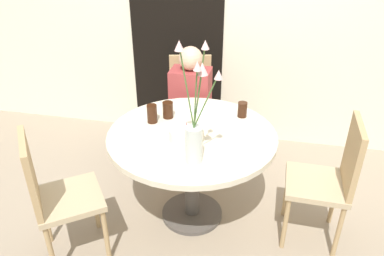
% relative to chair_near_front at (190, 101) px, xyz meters
% --- Properties ---
extents(ground_plane, '(16.00, 16.00, 0.00)m').
position_rel_chair_near_front_xyz_m(ground_plane, '(0.21, -0.91, -0.54)').
color(ground_plane, gray).
extents(wall_back, '(8.00, 0.05, 2.60)m').
position_rel_chair_near_front_xyz_m(wall_back, '(0.21, 0.40, 0.76)').
color(wall_back, beige).
rests_on(wall_back, ground_plane).
extents(doorway_panel, '(0.90, 0.01, 2.05)m').
position_rel_chair_near_front_xyz_m(doorway_panel, '(-0.21, 0.37, 0.49)').
color(doorway_panel, black).
rests_on(doorway_panel, ground_plane).
extents(dining_table, '(1.16, 1.16, 0.73)m').
position_rel_chair_near_front_xyz_m(dining_table, '(0.21, -0.91, 0.07)').
color(dining_table, beige).
rests_on(dining_table, ground_plane).
extents(chair_near_front, '(0.48, 0.48, 0.94)m').
position_rel_chair_near_front_xyz_m(chair_near_front, '(0.00, 0.00, 0.00)').
color(chair_near_front, tan).
rests_on(chair_near_front, ground_plane).
extents(chair_far_back, '(0.56, 0.56, 0.94)m').
position_rel_chair_near_front_xyz_m(chair_far_back, '(-0.55, -1.47, 0.00)').
color(chair_far_back, tan).
rests_on(chair_far_back, ground_plane).
extents(chair_left_flank, '(0.41, 0.41, 0.94)m').
position_rel_chair_near_front_xyz_m(chair_left_flank, '(1.15, -0.94, 0.00)').
color(chair_left_flank, tan).
rests_on(chair_left_flank, ground_plane).
extents(birthday_cake, '(0.23, 0.23, 0.13)m').
position_rel_chair_near_front_xyz_m(birthday_cake, '(0.19, -1.00, 0.24)').
color(birthday_cake, white).
rests_on(birthday_cake, dining_table).
extents(flower_vase, '(0.24, 0.21, 0.77)m').
position_rel_chair_near_front_xyz_m(flower_vase, '(0.30, -1.26, 0.43)').
color(flower_vase, silver).
rests_on(flower_vase, dining_table).
extents(side_plate, '(0.17, 0.17, 0.01)m').
position_rel_chair_near_front_xyz_m(side_plate, '(0.20, -0.57, 0.20)').
color(side_plate, white).
rests_on(side_plate, dining_table).
extents(drink_glass_0, '(0.07, 0.07, 0.11)m').
position_rel_chair_near_front_xyz_m(drink_glass_0, '(0.52, -0.60, 0.25)').
color(drink_glass_0, '#33190C').
rests_on(drink_glass_0, dining_table).
extents(drink_glass_1, '(0.08, 0.08, 0.12)m').
position_rel_chair_near_front_xyz_m(drink_glass_1, '(-0.01, -0.72, 0.26)').
color(drink_glass_1, '#33190C').
rests_on(drink_glass_1, dining_table).
extents(drink_glass_2, '(0.07, 0.07, 0.13)m').
position_rel_chair_near_front_xyz_m(drink_glass_2, '(-0.10, -0.82, 0.26)').
color(drink_glass_2, '#33190C').
rests_on(drink_glass_2, dining_table).
extents(person_guest, '(0.34, 0.24, 1.10)m').
position_rel_chair_near_front_xyz_m(person_guest, '(0.04, -0.16, -0.02)').
color(person_guest, '#383333').
rests_on(person_guest, ground_plane).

